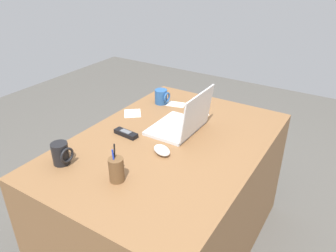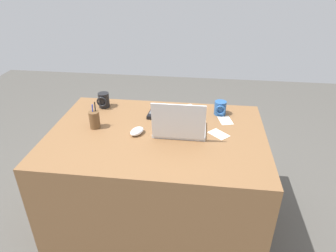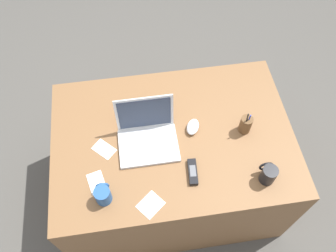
{
  "view_description": "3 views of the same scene",
  "coord_description": "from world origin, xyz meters",
  "px_view_note": "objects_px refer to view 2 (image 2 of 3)",
  "views": [
    {
      "loc": [
        1.24,
        0.77,
        1.58
      ],
      "look_at": [
        -0.06,
        -0.04,
        0.77
      ],
      "focal_mm": 34.82,
      "sensor_mm": 36.0,
      "label": 1
    },
    {
      "loc": [
        -0.27,
        1.59,
        1.66
      ],
      "look_at": [
        -0.07,
        0.02,
        0.78
      ],
      "focal_mm": 32.39,
      "sensor_mm": 36.0,
      "label": 2
    },
    {
      "loc": [
        -0.17,
        -0.95,
        2.38
      ],
      "look_at": [
        -0.03,
        0.01,
        0.81
      ],
      "focal_mm": 37.37,
      "sensor_mm": 36.0,
      "label": 3
    }
  ],
  "objects_px": {
    "computer_mouse": "(137,131)",
    "pen_holder": "(95,120)",
    "cordless_phone": "(152,114)",
    "coffee_mug_tall": "(220,108)",
    "coffee_mug_white": "(104,100)",
    "laptop": "(179,127)"
  },
  "relations": [
    {
      "from": "computer_mouse",
      "to": "pen_holder",
      "type": "relative_size",
      "value": 0.6
    },
    {
      "from": "pen_holder",
      "to": "cordless_phone",
      "type": "bearing_deg",
      "value": -146.9
    },
    {
      "from": "coffee_mug_tall",
      "to": "pen_holder",
      "type": "distance_m",
      "value": 0.84
    },
    {
      "from": "computer_mouse",
      "to": "cordless_phone",
      "type": "distance_m",
      "value": 0.27
    },
    {
      "from": "coffee_mug_white",
      "to": "coffee_mug_tall",
      "type": "height_order",
      "value": "coffee_mug_white"
    },
    {
      "from": "laptop",
      "to": "coffee_mug_white",
      "type": "xyz_separation_m",
      "value": [
        0.57,
        -0.32,
        0.0
      ]
    },
    {
      "from": "coffee_mug_white",
      "to": "laptop",
      "type": "bearing_deg",
      "value": 151.18
    },
    {
      "from": "computer_mouse",
      "to": "coffee_mug_tall",
      "type": "xyz_separation_m",
      "value": [
        -0.51,
        -0.33,
        0.03
      ]
    },
    {
      "from": "coffee_mug_tall",
      "to": "cordless_phone",
      "type": "bearing_deg",
      "value": 8.66
    },
    {
      "from": "pen_holder",
      "to": "coffee_mug_tall",
      "type": "bearing_deg",
      "value": -160.14
    },
    {
      "from": "coffee_mug_tall",
      "to": "coffee_mug_white",
      "type": "bearing_deg",
      "value": -1.04
    },
    {
      "from": "laptop",
      "to": "cordless_phone",
      "type": "relative_size",
      "value": 2.2
    },
    {
      "from": "coffee_mug_white",
      "to": "coffee_mug_tall",
      "type": "distance_m",
      "value": 0.82
    },
    {
      "from": "pen_holder",
      "to": "laptop",
      "type": "bearing_deg",
      "value": 178.35
    },
    {
      "from": "coffee_mug_tall",
      "to": "pen_holder",
      "type": "bearing_deg",
      "value": 19.86
    },
    {
      "from": "coffee_mug_white",
      "to": "pen_holder",
      "type": "relative_size",
      "value": 0.61
    },
    {
      "from": "computer_mouse",
      "to": "pen_holder",
      "type": "bearing_deg",
      "value": 15.28
    },
    {
      "from": "cordless_phone",
      "to": "laptop",
      "type": "bearing_deg",
      "value": 131.93
    },
    {
      "from": "computer_mouse",
      "to": "coffee_mug_white",
      "type": "relative_size",
      "value": 0.99
    },
    {
      "from": "coffee_mug_white",
      "to": "cordless_phone",
      "type": "relative_size",
      "value": 0.73
    },
    {
      "from": "computer_mouse",
      "to": "pen_holder",
      "type": "height_order",
      "value": "pen_holder"
    },
    {
      "from": "coffee_mug_white",
      "to": "cordless_phone",
      "type": "distance_m",
      "value": 0.38
    }
  ]
}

